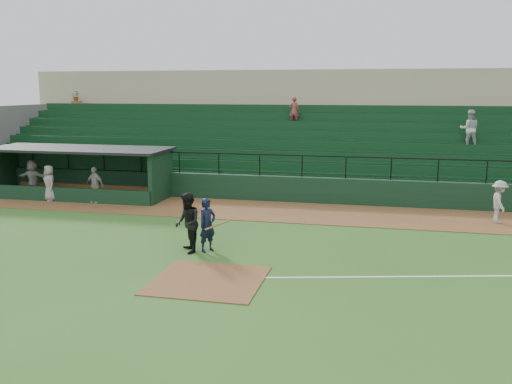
# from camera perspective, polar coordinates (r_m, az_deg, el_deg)

# --- Properties ---
(ground) EXTENTS (90.00, 90.00, 0.00)m
(ground) POSITION_cam_1_polar(r_m,az_deg,el_deg) (16.44, -3.90, -7.95)
(ground) COLOR #2D591D
(ground) RESTS_ON ground
(warning_track) EXTENTS (40.00, 4.00, 0.03)m
(warning_track) POSITION_cam_1_polar(r_m,az_deg,el_deg) (23.93, 1.59, -1.97)
(warning_track) COLOR brown
(warning_track) RESTS_ON ground
(home_plate_dirt) EXTENTS (3.00, 3.00, 0.03)m
(home_plate_dirt) POSITION_cam_1_polar(r_m,az_deg,el_deg) (15.53, -4.97, -9.03)
(home_plate_dirt) COLOR brown
(home_plate_dirt) RESTS_ON ground
(foul_line) EXTENTS (17.49, 4.44, 0.01)m
(foul_line) POSITION_cam_1_polar(r_m,az_deg,el_deg) (17.29, 23.98, -7.91)
(foul_line) COLOR white
(foul_line) RESTS_ON ground
(stadium_structure) EXTENTS (38.00, 13.08, 6.40)m
(stadium_structure) POSITION_cam_1_polar(r_m,az_deg,el_deg) (31.83, 4.59, 5.30)
(stadium_structure) COLOR black
(stadium_structure) RESTS_ON ground
(dugout) EXTENTS (8.90, 3.20, 2.42)m
(dugout) POSITION_cam_1_polar(r_m,az_deg,el_deg) (28.60, -17.30, 2.30)
(dugout) COLOR black
(dugout) RESTS_ON ground
(batter_at_plate) EXTENTS (1.15, 0.77, 1.75)m
(batter_at_plate) POSITION_cam_1_polar(r_m,az_deg,el_deg) (17.99, -5.02, -3.41)
(batter_at_plate) COLOR black
(batter_at_plate) RESTS_ON ground
(umpire) EXTENTS (1.11, 1.19, 1.95)m
(umpire) POSITION_cam_1_polar(r_m,az_deg,el_deg) (17.92, -7.07, -3.19)
(umpire) COLOR black
(umpire) RESTS_ON ground
(runner) EXTENTS (0.69, 1.12, 1.68)m
(runner) POSITION_cam_1_polar(r_m,az_deg,el_deg) (23.63, 23.77, -0.92)
(runner) COLOR #ACA6A1
(runner) RESTS_ON warning_track
(dugout_player_a) EXTENTS (1.05, 0.63, 1.68)m
(dugout_player_a) POSITION_cam_1_polar(r_m,az_deg,el_deg) (26.44, -16.27, 0.69)
(dugout_player_a) COLOR #9A9590
(dugout_player_a) RESTS_ON warning_track
(dugout_player_b) EXTENTS (0.98, 0.93, 1.69)m
(dugout_player_b) POSITION_cam_1_polar(r_m,az_deg,el_deg) (27.60, -20.50, 0.86)
(dugout_player_b) COLOR gray
(dugout_player_b) RESTS_ON warning_track
(dugout_player_c) EXTENTS (1.70, 0.58, 1.82)m
(dugout_player_c) POSITION_cam_1_polar(r_m,az_deg,el_deg) (28.96, -21.97, 1.32)
(dugout_player_c) COLOR gray
(dugout_player_c) RESTS_ON warning_track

